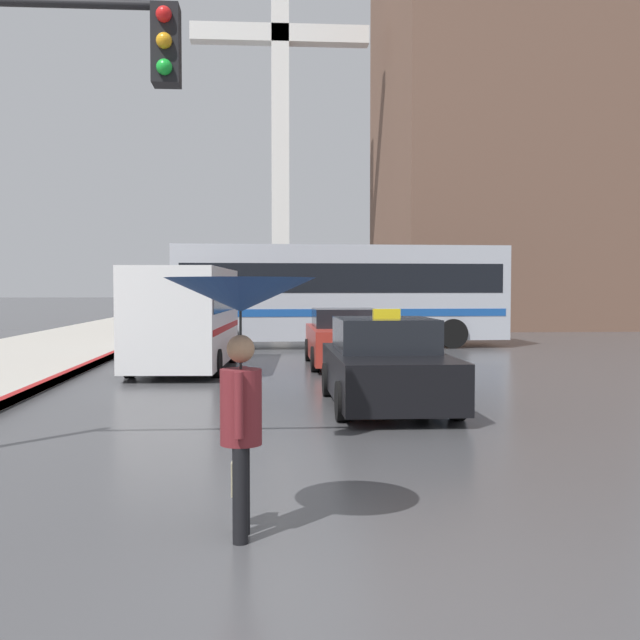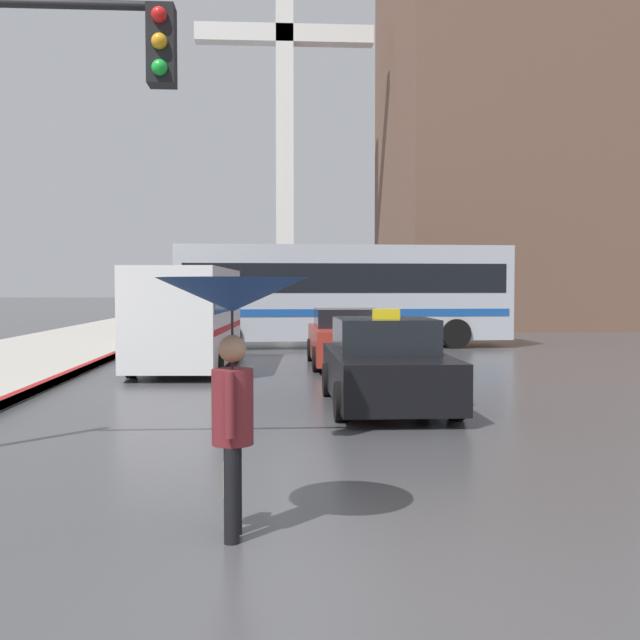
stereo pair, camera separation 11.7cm
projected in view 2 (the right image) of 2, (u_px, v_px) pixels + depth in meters
ground_plane at (333, 592)px, 4.84m from camera, size 300.00×300.00×0.00m
taxi at (385, 366)px, 12.39m from camera, size 1.91×4.20×1.62m
sedan_red at (348, 339)px, 18.87m from camera, size 1.91×4.23×1.44m
ambulance_van at (187, 313)px, 18.01m from camera, size 2.32×5.55×2.43m
city_bus at (342, 291)px, 25.05m from camera, size 11.05×2.96×3.35m
pedestrian_with_umbrella at (232, 323)px, 5.81m from camera, size 1.18×1.18×2.05m
monument_cross at (285, 97)px, 38.56m from camera, size 9.15×0.90×20.79m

